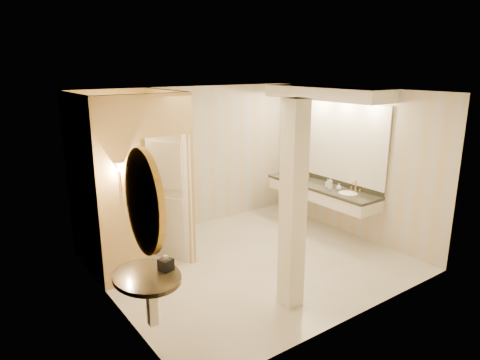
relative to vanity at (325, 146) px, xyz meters
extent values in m
plane|color=beige|center=(-1.98, -0.40, -1.63)|extent=(4.50, 4.50, 0.00)
plane|color=white|center=(-1.98, -0.40, 1.07)|extent=(4.50, 4.50, 0.00)
cube|color=beige|center=(-1.98, 1.60, -0.28)|extent=(4.50, 0.02, 2.70)
cube|color=beige|center=(-1.98, -2.40, -0.28)|extent=(4.50, 0.02, 2.70)
cube|color=beige|center=(-4.23, -0.40, -0.28)|extent=(0.02, 4.00, 2.70)
cube|color=beige|center=(0.27, -0.40, -0.28)|extent=(0.02, 4.00, 2.70)
cube|color=tan|center=(-2.78, 0.85, -0.28)|extent=(0.10, 1.50, 2.70)
cube|color=tan|center=(-3.90, 0.10, -0.28)|extent=(0.65, 0.10, 2.70)
cube|color=tan|center=(-3.18, 0.10, 0.77)|extent=(0.80, 0.10, 0.60)
cube|color=white|center=(-2.98, 0.45, -0.58)|extent=(0.44, 0.72, 2.10)
cylinder|color=#D98F45|center=(-3.90, 0.03, -0.08)|extent=(0.03, 0.03, 0.30)
cone|color=white|center=(-3.90, 0.03, 0.12)|extent=(0.14, 0.14, 0.14)
cube|color=white|center=(-0.03, 0.00, -0.90)|extent=(0.60, 2.37, 0.24)
cube|color=black|center=(-0.03, 0.00, -0.78)|extent=(0.64, 2.41, 0.05)
cube|color=black|center=(0.25, 0.00, -0.71)|extent=(0.03, 2.37, 0.10)
ellipsoid|color=white|center=(-0.03, -0.64, -0.80)|extent=(0.40, 0.44, 0.15)
cylinder|color=#D98F45|center=(0.17, -0.64, -0.67)|extent=(0.03, 0.03, 0.22)
ellipsoid|color=white|center=(-0.03, 0.64, -0.80)|extent=(0.40, 0.44, 0.15)
cylinder|color=#D98F45|center=(0.17, 0.64, -0.67)|extent=(0.03, 0.03, 0.22)
cube|color=white|center=(0.25, 0.00, 0.07)|extent=(0.03, 2.37, 1.40)
cube|color=white|center=(-0.03, 0.00, 0.96)|extent=(0.75, 2.57, 0.22)
cylinder|color=black|center=(-4.21, -1.43, -0.78)|extent=(0.89, 0.89, 0.05)
cube|color=white|center=(-4.17, -1.43, -1.08)|extent=(0.10, 0.10, 0.60)
cylinder|color=gold|center=(-4.19, -1.43, 0.07)|extent=(0.07, 0.89, 0.89)
cylinder|color=white|center=(-4.15, -1.43, 0.07)|extent=(0.02, 0.71, 0.71)
cube|color=white|center=(-2.33, -1.69, -0.28)|extent=(0.25, 0.25, 2.70)
cube|color=black|center=(-3.99, -1.46, -0.69)|extent=(0.17, 0.17, 0.14)
imported|color=white|center=(-3.55, 1.20, -1.27)|extent=(0.49, 0.75, 0.72)
imported|color=beige|center=(-0.05, -0.16, -0.68)|extent=(0.08, 0.09, 0.15)
imported|color=silver|center=(-0.02, -0.41, -0.69)|extent=(0.12, 0.12, 0.12)
imported|color=#C6B28C|center=(-0.14, -0.31, -0.64)|extent=(0.11, 0.11, 0.23)
camera|label=1|loc=(-5.84, -5.43, 1.44)|focal=32.00mm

